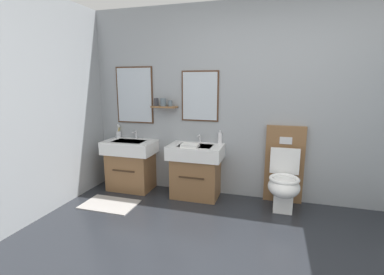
# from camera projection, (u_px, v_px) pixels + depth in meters

# --- Properties ---
(wall_back) EXTENTS (5.12, 0.27, 2.54)m
(wall_back) POSITION_uv_depth(u_px,v_px,m) (267.00, 103.00, 3.58)
(wall_back) COLOR #999EA3
(wall_back) RESTS_ON ground
(bath_mat) EXTENTS (0.68, 0.44, 0.01)m
(bath_mat) POSITION_uv_depth(u_px,v_px,m) (110.00, 204.00, 3.56)
(bath_mat) COLOR #9E9993
(bath_mat) RESTS_ON ground
(vanity_sink_left) EXTENTS (0.72, 0.48, 0.72)m
(vanity_sink_left) POSITION_uv_depth(u_px,v_px,m) (131.00, 163.00, 4.04)
(vanity_sink_left) COLOR brown
(vanity_sink_left) RESTS_ON ground
(tap_on_left_sink) EXTENTS (0.03, 0.13, 0.11)m
(tap_on_left_sink) POSITION_uv_depth(u_px,v_px,m) (135.00, 134.00, 4.12)
(tap_on_left_sink) COLOR silver
(tap_on_left_sink) RESTS_ON vanity_sink_left
(vanity_sink_right) EXTENTS (0.72, 0.48, 0.72)m
(vanity_sink_right) POSITION_uv_depth(u_px,v_px,m) (196.00, 169.00, 3.76)
(vanity_sink_right) COLOR brown
(vanity_sink_right) RESTS_ON ground
(tap_on_right_sink) EXTENTS (0.03, 0.13, 0.11)m
(tap_on_right_sink) POSITION_uv_depth(u_px,v_px,m) (199.00, 137.00, 3.84)
(tap_on_right_sink) COLOR silver
(tap_on_right_sink) RESTS_ON vanity_sink_right
(toilet) EXTENTS (0.48, 0.62, 1.00)m
(toilet) POSITION_uv_depth(u_px,v_px,m) (284.00, 178.00, 3.44)
(toilet) COLOR brown
(toilet) RESTS_ON ground
(toothbrush_cup) EXTENTS (0.07, 0.07, 0.20)m
(toothbrush_cup) POSITION_uv_depth(u_px,v_px,m) (118.00, 134.00, 4.19)
(toothbrush_cup) COLOR silver
(toothbrush_cup) RESTS_ON vanity_sink_left
(soap_dispenser) EXTENTS (0.06, 0.06, 0.19)m
(soap_dispenser) POSITION_uv_depth(u_px,v_px,m) (220.00, 138.00, 3.76)
(soap_dispenser) COLOR white
(soap_dispenser) RESTS_ON vanity_sink_right
(folded_hand_towel) EXTENTS (0.22, 0.16, 0.04)m
(folded_hand_towel) POSITION_uv_depth(u_px,v_px,m) (190.00, 145.00, 3.57)
(folded_hand_towel) COLOR white
(folded_hand_towel) RESTS_ON vanity_sink_right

